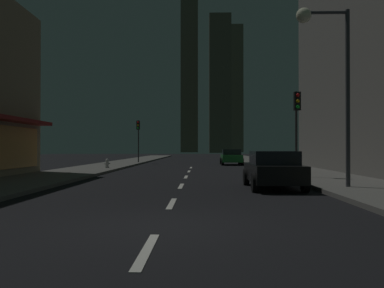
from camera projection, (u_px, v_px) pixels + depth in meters
ground_plane at (193, 164)px, 40.15m from camera, size 78.00×136.00×0.10m
sidewalk_right at (264, 163)px, 39.98m from camera, size 4.00×76.00×0.15m
sidewalk_left at (123, 163)px, 40.31m from camera, size 4.00×76.00×0.15m
lane_marking_center at (184, 181)px, 19.15m from camera, size 0.16×28.20×0.01m
skyscraper_distant_tall at (190, 70)px, 151.29m from camera, size 6.28×7.94×61.33m
skyscraper_distant_mid at (220, 84)px, 133.32m from camera, size 7.12×5.69×45.35m
skyscraper_distant_short at (232, 89)px, 155.26m from camera, size 8.07×6.93×48.25m
car_parked_near at (273, 169)px, 15.61m from camera, size 1.98×4.24×1.45m
car_parked_far at (231, 157)px, 37.57m from camera, size 1.98×4.24×1.45m
fire_hydrant_far_left at (107, 164)px, 28.86m from camera, size 0.42×0.30×0.65m
traffic_light_near_right at (297, 115)px, 19.81m from camera, size 0.32×0.48×4.20m
traffic_light_far_left at (138, 132)px, 40.53m from camera, size 0.32×0.48×4.20m
street_lamp_right at (325, 53)px, 14.88m from camera, size 1.96×0.56×6.58m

